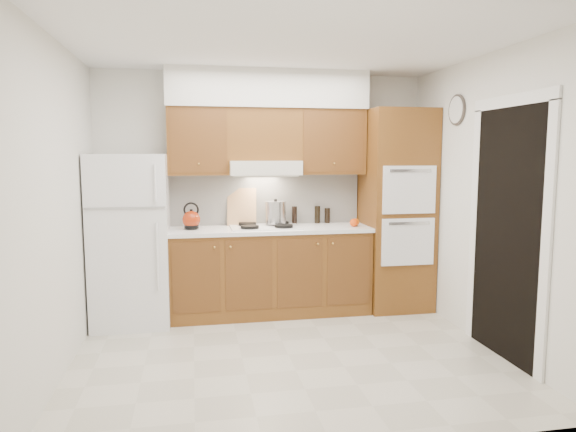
# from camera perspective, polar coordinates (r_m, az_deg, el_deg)

# --- Properties ---
(floor) EXTENTS (3.60, 3.60, 0.00)m
(floor) POSITION_cam_1_polar(r_m,az_deg,el_deg) (4.58, 0.04, -15.15)
(floor) COLOR beige
(floor) RESTS_ON ground
(ceiling) EXTENTS (3.60, 3.60, 0.00)m
(ceiling) POSITION_cam_1_polar(r_m,az_deg,el_deg) (4.34, 0.04, 18.63)
(ceiling) COLOR white
(ceiling) RESTS_ON wall_back
(wall_back) EXTENTS (3.60, 0.02, 2.60)m
(wall_back) POSITION_cam_1_polar(r_m,az_deg,el_deg) (5.74, -2.71, 2.69)
(wall_back) COLOR silver
(wall_back) RESTS_ON floor
(wall_left) EXTENTS (0.02, 3.00, 2.60)m
(wall_left) POSITION_cam_1_polar(r_m,az_deg,el_deg) (4.32, -24.16, 0.74)
(wall_left) COLOR silver
(wall_left) RESTS_ON floor
(wall_right) EXTENTS (0.02, 3.00, 2.60)m
(wall_right) POSITION_cam_1_polar(r_m,az_deg,el_deg) (4.92, 21.11, 1.56)
(wall_right) COLOR silver
(wall_right) RESTS_ON floor
(fridge) EXTENTS (0.75, 0.72, 1.72)m
(fridge) POSITION_cam_1_polar(r_m,az_deg,el_deg) (5.42, -17.04, -2.53)
(fridge) COLOR white
(fridge) RESTS_ON floor
(base_cabinets) EXTENTS (2.11, 0.60, 0.90)m
(base_cabinets) POSITION_cam_1_polar(r_m,az_deg,el_deg) (5.58, -1.98, -6.26)
(base_cabinets) COLOR brown
(base_cabinets) RESTS_ON floor
(countertop) EXTENTS (2.13, 0.62, 0.04)m
(countertop) POSITION_cam_1_polar(r_m,az_deg,el_deg) (5.48, -1.98, -1.50)
(countertop) COLOR white
(countertop) RESTS_ON base_cabinets
(backsplash) EXTENTS (2.11, 0.03, 0.56)m
(backsplash) POSITION_cam_1_polar(r_m,az_deg,el_deg) (5.74, -2.43, 1.89)
(backsplash) COLOR white
(backsplash) RESTS_ON countertop
(oven_cabinet) EXTENTS (0.70, 0.65, 2.20)m
(oven_cabinet) POSITION_cam_1_polar(r_m,az_deg,el_deg) (5.82, 11.94, 0.63)
(oven_cabinet) COLOR brown
(oven_cabinet) RESTS_ON floor
(upper_cab_left) EXTENTS (0.63, 0.33, 0.70)m
(upper_cab_left) POSITION_cam_1_polar(r_m,az_deg,el_deg) (5.51, -9.96, 8.15)
(upper_cab_left) COLOR brown
(upper_cab_left) RESTS_ON wall_back
(upper_cab_right) EXTENTS (0.73, 0.33, 0.70)m
(upper_cab_right) POSITION_cam_1_polar(r_m,az_deg,el_deg) (5.71, 4.69, 8.18)
(upper_cab_right) COLOR brown
(upper_cab_right) RESTS_ON wall_back
(range_hood) EXTENTS (0.75, 0.45, 0.15)m
(range_hood) POSITION_cam_1_polar(r_m,az_deg,el_deg) (5.50, -2.66, 5.38)
(range_hood) COLOR silver
(range_hood) RESTS_ON wall_back
(upper_cab_over_hood) EXTENTS (0.75, 0.33, 0.55)m
(upper_cab_over_hood) POSITION_cam_1_polar(r_m,az_deg,el_deg) (5.56, -2.77, 9.00)
(upper_cab_over_hood) COLOR brown
(upper_cab_over_hood) RESTS_ON range_hood
(soffit) EXTENTS (2.13, 0.36, 0.40)m
(soffit) POSITION_cam_1_polar(r_m,az_deg,el_deg) (5.59, -2.25, 13.87)
(soffit) COLOR silver
(soffit) RESTS_ON wall_back
(cooktop) EXTENTS (0.74, 0.50, 0.01)m
(cooktop) POSITION_cam_1_polar(r_m,az_deg,el_deg) (5.49, -2.53, -1.21)
(cooktop) COLOR white
(cooktop) RESTS_ON countertop
(doorway) EXTENTS (0.02, 0.90, 2.10)m
(doorway) POSITION_cam_1_polar(r_m,az_deg,el_deg) (4.65, 23.11, -1.92)
(doorway) COLOR black
(doorway) RESTS_ON floor
(wall_clock) EXTENTS (0.02, 0.30, 0.30)m
(wall_clock) POSITION_cam_1_polar(r_m,az_deg,el_deg) (5.39, 18.26, 11.14)
(wall_clock) COLOR #3F3833
(wall_clock) RESTS_ON wall_right
(kettle) EXTENTS (0.20, 0.20, 0.19)m
(kettle) POSITION_cam_1_polar(r_m,az_deg,el_deg) (5.42, -10.69, -0.40)
(kettle) COLOR maroon
(kettle) RESTS_ON countertop
(cutting_board) EXTENTS (0.33, 0.15, 0.42)m
(cutting_board) POSITION_cam_1_polar(r_m,az_deg,el_deg) (5.66, -5.16, 0.99)
(cutting_board) COLOR tan
(cutting_board) RESTS_ON countertop
(stock_pot) EXTENTS (0.29, 0.29, 0.23)m
(stock_pot) POSITION_cam_1_polar(r_m,az_deg,el_deg) (5.57, -1.40, 0.36)
(stock_pot) COLOR #BABBBF
(stock_pot) RESTS_ON cooktop
(condiment_a) EXTENTS (0.06, 0.06, 0.20)m
(condiment_a) POSITION_cam_1_polar(r_m,az_deg,el_deg) (5.73, 0.72, 0.08)
(condiment_a) COLOR black
(condiment_a) RESTS_ON countertop
(condiment_b) EXTENTS (0.08, 0.08, 0.20)m
(condiment_b) POSITION_cam_1_polar(r_m,az_deg,el_deg) (5.83, 3.29, 0.17)
(condiment_b) COLOR black
(condiment_b) RESTS_ON countertop
(condiment_c) EXTENTS (0.08, 0.08, 0.17)m
(condiment_c) POSITION_cam_1_polar(r_m,az_deg,el_deg) (5.86, 4.39, 0.07)
(condiment_c) COLOR black
(condiment_c) RESTS_ON countertop
(orange_near) EXTENTS (0.09, 0.09, 0.09)m
(orange_near) POSITION_cam_1_polar(r_m,az_deg,el_deg) (5.58, 7.32, -0.74)
(orange_near) COLOR #E64A0C
(orange_near) RESTS_ON countertop
(orange_far) EXTENTS (0.10, 0.10, 0.08)m
(orange_far) POSITION_cam_1_polar(r_m,az_deg,el_deg) (5.63, 7.49, -0.70)
(orange_far) COLOR #F3580C
(orange_far) RESTS_ON countertop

